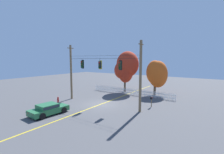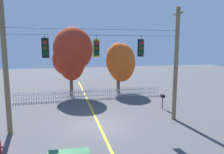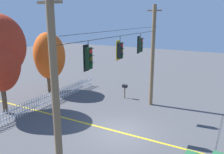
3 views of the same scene
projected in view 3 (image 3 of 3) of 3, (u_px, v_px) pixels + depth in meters
ground at (120, 132)px, 14.60m from camera, size 80.00×80.00×0.00m
lane_centerline_stripe at (120, 132)px, 14.60m from camera, size 0.16×36.00×0.01m
signal_support_span at (121, 69)px, 13.60m from camera, size 11.37×1.10×7.96m
traffic_signal_southbound_primary at (88, 58)px, 10.55m from camera, size 0.43×0.38×1.40m
traffic_signal_westbound_side at (120, 50)px, 13.22m from camera, size 0.43×0.38×1.39m
traffic_signal_northbound_primary at (140, 45)px, 15.77m from camera, size 0.43×0.38×1.39m
white_picket_fence at (40, 102)px, 18.31m from camera, size 14.71×0.06×1.03m
autumn_maple_mid at (49, 55)px, 21.74m from camera, size 3.44×2.66×5.72m
roadside_mailbox at (125, 87)px, 20.59m from camera, size 0.25×0.44×1.29m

